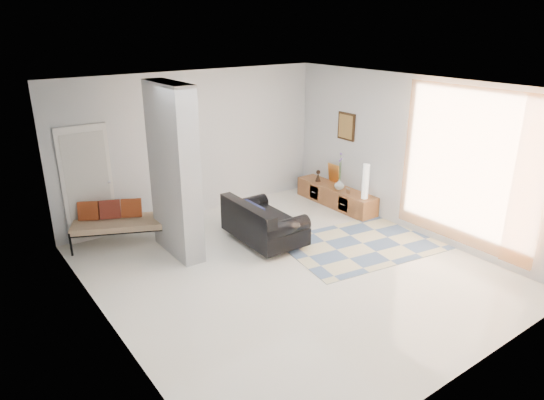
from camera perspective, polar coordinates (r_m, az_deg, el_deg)
floor at (r=7.66m, az=2.06°, el=-8.14°), size 6.00×6.00×0.00m
ceiling at (r=6.78m, az=2.37°, el=13.12°), size 6.00×6.00×0.00m
wall_back at (r=9.54m, az=-9.08°, el=6.45°), size 6.00×0.00×6.00m
wall_front at (r=5.27m, az=22.97°, el=-6.72°), size 6.00×0.00×6.00m
wall_left at (r=5.91m, az=-19.28°, el=-3.27°), size 0.00×6.00×6.00m
wall_right at (r=9.00m, az=16.16°, el=5.05°), size 0.00×6.00×6.00m
partition_column at (r=7.86m, az=-11.46°, el=3.30°), size 0.35×1.20×2.80m
hallway_door at (r=8.89m, az=-20.89°, el=1.76°), size 0.85×0.06×2.04m
curtain at (r=8.30m, az=22.04°, el=3.45°), size 0.00×2.55×2.55m
wall_art at (r=9.98m, az=8.75°, el=8.55°), size 0.04×0.45×0.55m
media_console at (r=10.23m, az=7.51°, el=0.49°), size 0.45×2.00×0.80m
loveseat at (r=8.39m, az=-1.26°, el=-2.76°), size 0.92×1.55×0.76m
daybed at (r=8.73m, az=-17.79°, el=-2.35°), size 1.65×1.22×0.77m
area_rug at (r=8.62m, az=10.62°, el=-5.05°), size 2.90×2.16×0.01m
cylinder_lamp at (r=9.51m, az=10.95°, el=2.15°), size 0.13×0.13×0.68m
bronze_figurine at (r=10.46m, az=5.45°, el=2.86°), size 0.13×0.13×0.25m
vase at (r=10.01m, az=7.93°, el=1.84°), size 0.21×0.21×0.22m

